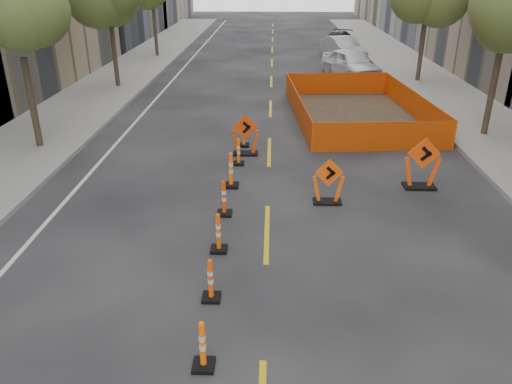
{
  "coord_description": "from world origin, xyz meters",
  "views": [
    {
      "loc": [
        0.1,
        -7.05,
        6.16
      ],
      "look_at": [
        -0.28,
        4.05,
        1.1
      ],
      "focal_mm": 35.0,
      "sensor_mm": 36.0,
      "label": 1
    }
  ],
  "objects_px": {
    "channelizer_3": "(211,279)",
    "chevron_sign_center": "(328,181)",
    "channelizer_8": "(244,133)",
    "chevron_sign_left": "(245,135)",
    "parked_car_near": "(351,63)",
    "parked_car_mid": "(343,49)",
    "channelizer_7": "(239,151)",
    "channelizer_2": "(203,345)",
    "parked_car_far": "(337,40)",
    "channelizer_6": "(231,170)",
    "chevron_sign_right": "(422,163)",
    "channelizer_4": "(218,232)",
    "channelizer_5": "(224,198)"
  },
  "relations": [
    {
      "from": "parked_car_near",
      "to": "parked_car_mid",
      "type": "height_order",
      "value": "parked_car_near"
    },
    {
      "from": "channelizer_3",
      "to": "chevron_sign_center",
      "type": "height_order",
      "value": "chevron_sign_center"
    },
    {
      "from": "channelizer_6",
      "to": "chevron_sign_center",
      "type": "xyz_separation_m",
      "value": [
        2.81,
        -1.03,
        0.11
      ]
    },
    {
      "from": "channelizer_4",
      "to": "chevron_sign_right",
      "type": "distance_m",
      "value": 6.9
    },
    {
      "from": "channelizer_2",
      "to": "channelizer_7",
      "type": "distance_m",
      "value": 9.38
    },
    {
      "from": "channelizer_4",
      "to": "parked_car_far",
      "type": "distance_m",
      "value": 32.2
    },
    {
      "from": "channelizer_7",
      "to": "chevron_sign_right",
      "type": "distance_m",
      "value": 5.88
    },
    {
      "from": "chevron_sign_left",
      "to": "parked_car_near",
      "type": "distance_m",
      "value": 14.79
    },
    {
      "from": "chevron_sign_center",
      "to": "chevron_sign_left",
      "type": "bearing_deg",
      "value": 117.04
    },
    {
      "from": "chevron_sign_right",
      "to": "channelizer_8",
      "type": "bearing_deg",
      "value": 148.45
    },
    {
      "from": "channelizer_4",
      "to": "chevron_sign_center",
      "type": "relative_size",
      "value": 0.74
    },
    {
      "from": "channelizer_2",
      "to": "chevron_sign_left",
      "type": "xyz_separation_m",
      "value": [
        0.15,
        10.37,
        0.26
      ]
    },
    {
      "from": "channelizer_2",
      "to": "parked_car_mid",
      "type": "height_order",
      "value": "parked_car_mid"
    },
    {
      "from": "chevron_sign_left",
      "to": "channelizer_3",
      "type": "bearing_deg",
      "value": -107.34
    },
    {
      "from": "channelizer_4",
      "to": "chevron_sign_right",
      "type": "bearing_deg",
      "value": 34.21
    },
    {
      "from": "parked_car_near",
      "to": "channelizer_8",
      "type": "bearing_deg",
      "value": -137.13
    },
    {
      "from": "channelizer_7",
      "to": "channelizer_4",
      "type": "bearing_deg",
      "value": -90.99
    },
    {
      "from": "channelizer_2",
      "to": "channelizer_4",
      "type": "xyz_separation_m",
      "value": [
        -0.13,
        3.75,
        0.02
      ]
    },
    {
      "from": "channelizer_6",
      "to": "channelizer_7",
      "type": "bearing_deg",
      "value": 86.9
    },
    {
      "from": "channelizer_3",
      "to": "channelizer_7",
      "type": "distance_m",
      "value": 7.5
    },
    {
      "from": "channelizer_4",
      "to": "channelizer_7",
      "type": "relative_size",
      "value": 1.06
    },
    {
      "from": "channelizer_8",
      "to": "chevron_sign_right",
      "type": "xyz_separation_m",
      "value": [
        5.54,
        -3.62,
        0.29
      ]
    },
    {
      "from": "channelizer_8",
      "to": "chevron_sign_left",
      "type": "bearing_deg",
      "value": -82.98
    },
    {
      "from": "channelizer_8",
      "to": "parked_car_mid",
      "type": "height_order",
      "value": "parked_car_mid"
    },
    {
      "from": "channelizer_3",
      "to": "channelizer_8",
      "type": "xyz_separation_m",
      "value": [
        0.13,
        9.38,
        0.04
      ]
    },
    {
      "from": "channelizer_3",
      "to": "channelizer_7",
      "type": "xyz_separation_m",
      "value": [
        0.06,
        7.5,
        -0.0
      ]
    },
    {
      "from": "channelizer_3",
      "to": "parked_car_near",
      "type": "relative_size",
      "value": 0.2
    },
    {
      "from": "chevron_sign_left",
      "to": "channelizer_8",
      "type": "bearing_deg",
      "value": 81.29
    },
    {
      "from": "channelizer_8",
      "to": "chevron_sign_left",
      "type": "xyz_separation_m",
      "value": [
        0.11,
        -0.88,
        0.23
      ]
    },
    {
      "from": "channelizer_6",
      "to": "chevron_sign_right",
      "type": "height_order",
      "value": "chevron_sign_right"
    },
    {
      "from": "channelizer_7",
      "to": "parked_car_mid",
      "type": "xyz_separation_m",
      "value": [
        6.02,
        20.67,
        0.32
      ]
    },
    {
      "from": "channelizer_4",
      "to": "parked_car_mid",
      "type": "bearing_deg",
      "value": 76.91
    },
    {
      "from": "parked_car_mid",
      "to": "channelizer_2",
      "type": "bearing_deg",
      "value": -119.37
    },
    {
      "from": "channelizer_7",
      "to": "channelizer_2",
      "type": "bearing_deg",
      "value": -89.83
    },
    {
      "from": "channelizer_7",
      "to": "parked_car_far",
      "type": "xyz_separation_m",
      "value": [
        6.21,
        25.95,
        0.2
      ]
    },
    {
      "from": "channelizer_2",
      "to": "channelizer_3",
      "type": "xyz_separation_m",
      "value": [
        -0.09,
        1.88,
        -0.0
      ]
    },
    {
      "from": "chevron_sign_center",
      "to": "parked_car_mid",
      "type": "bearing_deg",
      "value": 76.07
    },
    {
      "from": "chevron_sign_left",
      "to": "chevron_sign_center",
      "type": "relative_size",
      "value": 1.09
    },
    {
      "from": "channelizer_4",
      "to": "chevron_sign_center",
      "type": "height_order",
      "value": "chevron_sign_center"
    },
    {
      "from": "channelizer_5",
      "to": "chevron_sign_center",
      "type": "relative_size",
      "value": 0.76
    },
    {
      "from": "channelizer_7",
      "to": "chevron_sign_left",
      "type": "bearing_deg",
      "value": 79.86
    },
    {
      "from": "channelizer_3",
      "to": "channelizer_6",
      "type": "distance_m",
      "value": 5.63
    },
    {
      "from": "channelizer_8",
      "to": "chevron_sign_right",
      "type": "distance_m",
      "value": 6.62
    },
    {
      "from": "channelizer_2",
      "to": "channelizer_3",
      "type": "relative_size",
      "value": 1.0
    },
    {
      "from": "channelizer_4",
      "to": "channelizer_6",
      "type": "distance_m",
      "value": 3.75
    },
    {
      "from": "channelizer_5",
      "to": "channelizer_8",
      "type": "bearing_deg",
      "value": 87.86
    },
    {
      "from": "channelizer_6",
      "to": "parked_car_far",
      "type": "height_order",
      "value": "parked_car_far"
    },
    {
      "from": "channelizer_3",
      "to": "parked_car_mid",
      "type": "relative_size",
      "value": 0.2
    },
    {
      "from": "parked_car_far",
      "to": "channelizer_4",
      "type": "bearing_deg",
      "value": -81.93
    },
    {
      "from": "channelizer_2",
      "to": "parked_car_far",
      "type": "relative_size",
      "value": 0.21
    }
  ]
}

